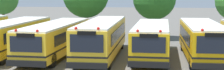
{
  "coord_description": "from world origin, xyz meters",
  "views": [
    {
      "loc": [
        4.09,
        -24.16,
        4.74
      ],
      "look_at": [
        0.74,
        0.0,
        1.6
      ],
      "focal_mm": 53.63,
      "sensor_mm": 36.0,
      "label": 1
    }
  ],
  "objects": [
    {
      "name": "school_bus_1",
      "position": [
        -7.08,
        0.04,
        1.38
      ],
      "size": [
        2.69,
        10.99,
        2.62
      ],
      "rotation": [
        0.0,
        0.0,
        3.13
      ],
      "color": "yellow",
      "rests_on": "ground_plane"
    },
    {
      "name": "school_bus_5",
      "position": [
        7.2,
        0.06,
        1.41
      ],
      "size": [
        2.56,
        10.07,
        2.68
      ],
      "rotation": [
        0.0,
        0.0,
        3.15
      ],
      "color": "#EAA80C",
      "rests_on": "ground_plane"
    },
    {
      "name": "school_bus_4",
      "position": [
        3.66,
        0.01,
        1.35
      ],
      "size": [
        2.64,
        10.01,
        2.57
      ],
      "rotation": [
        0.0,
        0.0,
        3.12
      ],
      "color": "yellow",
      "rests_on": "ground_plane"
    },
    {
      "name": "ground_plane",
      "position": [
        0.0,
        0.0,
        0.0
      ],
      "size": [
        160.0,
        160.0,
        0.0
      ],
      "primitive_type": "plane",
      "color": "#595651"
    },
    {
      "name": "school_bus_2",
      "position": [
        -3.46,
        -0.18,
        1.35
      ],
      "size": [
        2.8,
        11.11,
        2.56
      ],
      "rotation": [
        0.0,
        0.0,
        3.11
      ],
      "color": "yellow",
      "rests_on": "ground_plane"
    },
    {
      "name": "school_bus_3",
      "position": [
        0.03,
        -0.24,
        1.45
      ],
      "size": [
        2.5,
        11.05,
        2.76
      ],
      "rotation": [
        0.0,
        0.0,
        3.15
      ],
      "color": "yellow",
      "rests_on": "ground_plane"
    }
  ]
}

